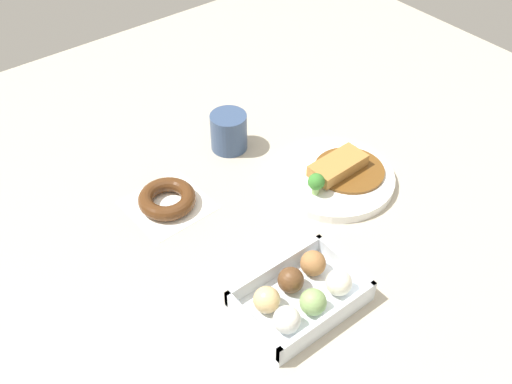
% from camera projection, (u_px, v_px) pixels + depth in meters
% --- Properties ---
extents(ground_plane, '(1.60, 1.60, 0.00)m').
position_uv_depth(ground_plane, '(299.00, 195.00, 1.15)').
color(ground_plane, '#B2A893').
extents(curry_plate, '(0.24, 0.24, 0.06)m').
position_uv_depth(curry_plate, '(334.00, 176.00, 1.16)').
color(curry_plate, white).
rests_on(curry_plate, ground_plane).
extents(donut_box, '(0.20, 0.13, 0.06)m').
position_uv_depth(donut_box, '(301.00, 295.00, 0.94)').
color(donut_box, silver).
rests_on(donut_box, ground_plane).
extents(chocolate_ring_donut, '(0.15, 0.15, 0.03)m').
position_uv_depth(chocolate_ring_donut, '(167.00, 199.00, 1.11)').
color(chocolate_ring_donut, white).
rests_on(chocolate_ring_donut, ground_plane).
extents(coffee_mug, '(0.08, 0.08, 0.08)m').
position_uv_depth(coffee_mug, '(229.00, 132.00, 1.23)').
color(coffee_mug, '#33476B').
rests_on(coffee_mug, ground_plane).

